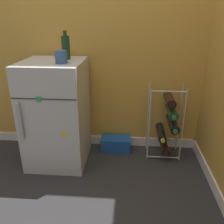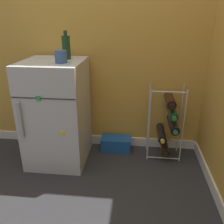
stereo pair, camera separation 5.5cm
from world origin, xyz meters
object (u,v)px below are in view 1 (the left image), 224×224
at_px(mini_fridge, 57,114).
at_px(fridge_top_bottle, 66,47).
at_px(soda_box, 116,144).
at_px(wine_rack, 168,122).
at_px(fridge_top_cup, 61,57).

relative_size(mini_fridge, fridge_top_bottle, 4.01).
distance_m(soda_box, fridge_top_bottle, 1.02).
xyz_separation_m(mini_fridge, wine_rack, (0.98, 0.14, -0.11)).
bearing_deg(fridge_top_bottle, wine_rack, 3.39).
bearing_deg(mini_fridge, fridge_top_cup, -37.87).
relative_size(fridge_top_cup, fridge_top_bottle, 0.42).
height_order(mini_fridge, soda_box, mini_fridge).
distance_m(wine_rack, fridge_top_bottle, 1.10).
height_order(fridge_top_cup, fridge_top_bottle, fridge_top_bottle).
xyz_separation_m(wine_rack, fridge_top_cup, (-0.88, -0.22, 0.61)).
bearing_deg(fridge_top_cup, soda_box, 34.19).
bearing_deg(fridge_top_bottle, mini_fridge, -137.98).
xyz_separation_m(fridge_top_cup, fridge_top_bottle, (-0.00, 0.17, 0.05)).
xyz_separation_m(wine_rack, soda_box, (-0.48, 0.05, -0.28)).
height_order(mini_fridge, fridge_top_cup, fridge_top_cup).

